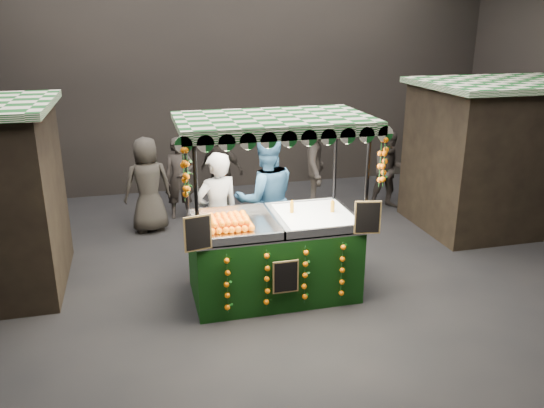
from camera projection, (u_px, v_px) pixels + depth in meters
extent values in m
plane|color=black|center=(284.00, 287.00, 7.75)|extent=(12.00, 12.00, 0.00)
cube|color=black|center=(222.00, 73.00, 11.53)|extent=(12.00, 0.10, 5.00)
cube|color=black|center=(499.00, 158.00, 9.75)|extent=(2.80, 2.00, 2.50)
cube|color=#12531C|center=(510.00, 84.00, 9.33)|extent=(3.00, 2.20, 0.10)
cube|color=black|center=(273.00, 260.00, 7.43)|extent=(2.18, 1.19, 0.99)
cube|color=silver|center=(273.00, 225.00, 7.27)|extent=(2.18, 1.19, 0.04)
cylinder|color=black|center=(198.00, 235.00, 6.45)|extent=(0.05, 0.05, 2.37)
cylinder|color=black|center=(365.00, 220.00, 6.94)|extent=(0.05, 0.05, 2.37)
cylinder|color=black|center=(188.00, 205.00, 7.48)|extent=(0.05, 0.05, 2.37)
cylinder|color=black|center=(334.00, 193.00, 7.97)|extent=(0.05, 0.05, 2.37)
cube|color=#12531C|center=(273.00, 120.00, 6.81)|extent=(2.42, 1.43, 0.08)
cube|color=silver|center=(316.00, 217.00, 7.39)|extent=(0.97, 1.07, 0.08)
cube|color=black|center=(198.00, 233.00, 6.37)|extent=(0.33, 0.09, 0.44)
cube|color=black|center=(368.00, 217.00, 6.87)|extent=(0.33, 0.09, 0.44)
cube|color=black|center=(286.00, 277.00, 6.84)|extent=(0.34, 0.02, 0.44)
imported|color=slate|center=(218.00, 215.00, 7.88)|extent=(0.78, 0.63, 1.85)
imported|color=navy|center=(266.00, 200.00, 8.30)|extent=(0.98, 0.77, 2.00)
imported|color=#282320|center=(180.00, 178.00, 10.23)|extent=(0.58, 0.40, 1.54)
imported|color=#2A2522|center=(390.00, 170.00, 10.74)|extent=(0.82, 0.68, 1.55)
imported|color=#282320|center=(222.00, 170.00, 10.69)|extent=(0.96, 0.90, 1.58)
imported|color=#2D2825|center=(318.00, 161.00, 10.79)|extent=(1.07, 1.36, 1.85)
imported|color=#2E2A25|center=(148.00, 185.00, 9.54)|extent=(0.91, 0.68, 1.70)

